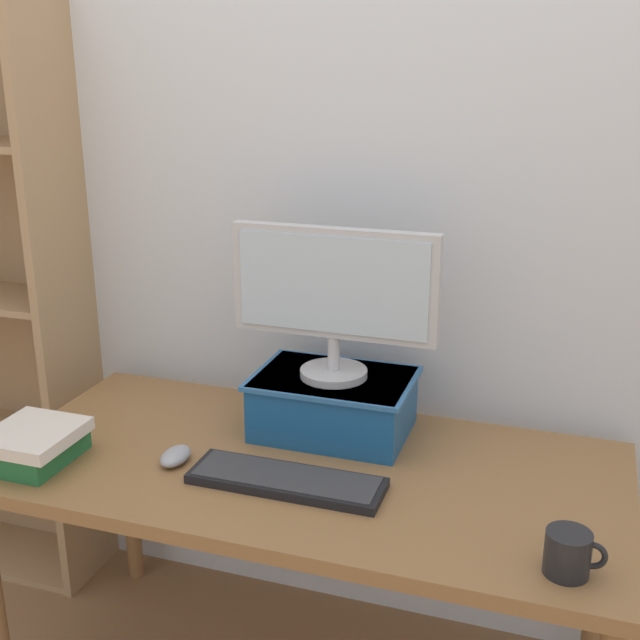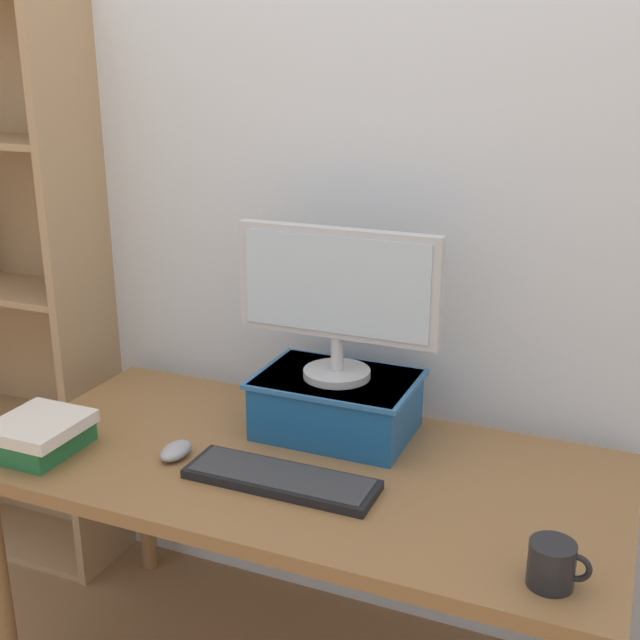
{
  "view_description": "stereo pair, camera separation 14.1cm",
  "coord_description": "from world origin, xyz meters",
  "px_view_note": "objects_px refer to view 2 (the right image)",
  "views": [
    {
      "loc": [
        0.59,
        -1.65,
        1.65
      ],
      "look_at": [
        0.01,
        0.07,
        1.05
      ],
      "focal_mm": 45.0,
      "sensor_mm": 36.0,
      "label": 1
    },
    {
      "loc": [
        0.72,
        -1.6,
        1.65
      ],
      "look_at": [
        0.01,
        0.07,
        1.05
      ],
      "focal_mm": 45.0,
      "sensor_mm": 36.0,
      "label": 2
    }
  ],
  "objects_px": {
    "computer_monitor": "(337,293)",
    "coffee_mug": "(553,564)",
    "desk": "(304,487)",
    "computer_mouse": "(176,451)",
    "keyboard": "(281,479)",
    "riser_box": "(337,403)",
    "book_stack": "(42,434)"
  },
  "relations": [
    {
      "from": "keyboard",
      "to": "computer_monitor",
      "type": "bearing_deg",
      "value": 86.47
    },
    {
      "from": "computer_mouse",
      "to": "desk",
      "type": "bearing_deg",
      "value": 18.25
    },
    {
      "from": "coffee_mug",
      "to": "computer_mouse",
      "type": "bearing_deg",
      "value": 170.47
    },
    {
      "from": "keyboard",
      "to": "coffee_mug",
      "type": "bearing_deg",
      "value": -12.61
    },
    {
      "from": "riser_box",
      "to": "keyboard",
      "type": "bearing_deg",
      "value": -93.51
    },
    {
      "from": "riser_box",
      "to": "desk",
      "type": "bearing_deg",
      "value": -93.63
    },
    {
      "from": "keyboard",
      "to": "riser_box",
      "type": "bearing_deg",
      "value": 86.49
    },
    {
      "from": "riser_box",
      "to": "computer_monitor",
      "type": "bearing_deg",
      "value": -90.0
    },
    {
      "from": "desk",
      "to": "keyboard",
      "type": "relative_size",
      "value": 3.36
    },
    {
      "from": "keyboard",
      "to": "coffee_mug",
      "type": "xyz_separation_m",
      "value": [
        0.63,
        -0.14,
        0.03
      ]
    },
    {
      "from": "computer_monitor",
      "to": "book_stack",
      "type": "height_order",
      "value": "computer_monitor"
    },
    {
      "from": "computer_mouse",
      "to": "book_stack",
      "type": "relative_size",
      "value": 0.45
    },
    {
      "from": "desk",
      "to": "computer_monitor",
      "type": "bearing_deg",
      "value": 86.34
    },
    {
      "from": "riser_box",
      "to": "book_stack",
      "type": "xyz_separation_m",
      "value": [
        -0.64,
        -0.39,
        -0.04
      ]
    },
    {
      "from": "computer_monitor",
      "to": "coffee_mug",
      "type": "xyz_separation_m",
      "value": [
        0.61,
        -0.44,
        -0.34
      ]
    },
    {
      "from": "computer_monitor",
      "to": "computer_mouse",
      "type": "distance_m",
      "value": 0.56
    },
    {
      "from": "desk",
      "to": "keyboard",
      "type": "xyz_separation_m",
      "value": [
        -0.01,
        -0.11,
        0.08
      ]
    },
    {
      "from": "desk",
      "to": "computer_monitor",
      "type": "height_order",
      "value": "computer_monitor"
    },
    {
      "from": "computer_mouse",
      "to": "coffee_mug",
      "type": "height_order",
      "value": "coffee_mug"
    },
    {
      "from": "book_stack",
      "to": "coffee_mug",
      "type": "bearing_deg",
      "value": -2.31
    },
    {
      "from": "computer_mouse",
      "to": "coffee_mug",
      "type": "xyz_separation_m",
      "value": [
        0.93,
        -0.16,
        0.03
      ]
    },
    {
      "from": "desk",
      "to": "riser_box",
      "type": "bearing_deg",
      "value": 86.37
    },
    {
      "from": "book_stack",
      "to": "computer_mouse",
      "type": "bearing_deg",
      "value": 18.04
    },
    {
      "from": "computer_monitor",
      "to": "book_stack",
      "type": "xyz_separation_m",
      "value": [
        -0.64,
        -0.39,
        -0.33
      ]
    },
    {
      "from": "desk",
      "to": "computer_monitor",
      "type": "relative_size",
      "value": 2.89
    },
    {
      "from": "riser_box",
      "to": "book_stack",
      "type": "height_order",
      "value": "riser_box"
    },
    {
      "from": "computer_monitor",
      "to": "keyboard",
      "type": "height_order",
      "value": "computer_monitor"
    },
    {
      "from": "riser_box",
      "to": "computer_mouse",
      "type": "height_order",
      "value": "riser_box"
    },
    {
      "from": "desk",
      "to": "book_stack",
      "type": "bearing_deg",
      "value": -161.86
    },
    {
      "from": "riser_box",
      "to": "book_stack",
      "type": "relative_size",
      "value": 1.8
    },
    {
      "from": "desk",
      "to": "coffee_mug",
      "type": "relative_size",
      "value": 13.03
    },
    {
      "from": "riser_box",
      "to": "coffee_mug",
      "type": "bearing_deg",
      "value": -35.8
    }
  ]
}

